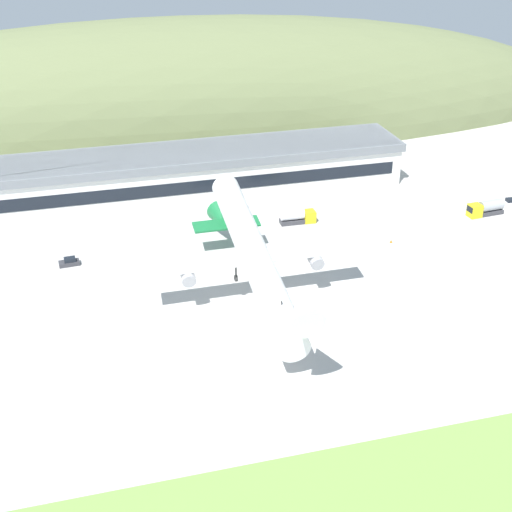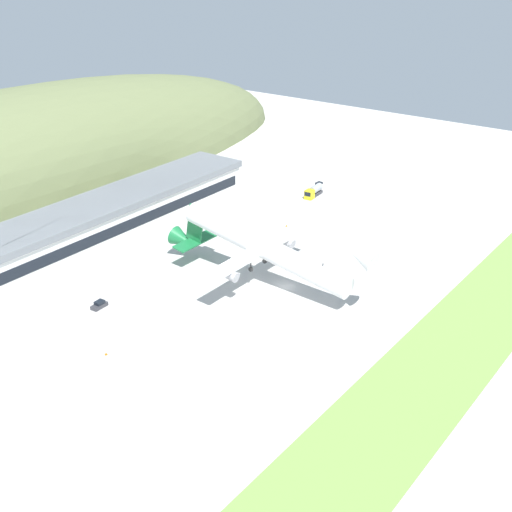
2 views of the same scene
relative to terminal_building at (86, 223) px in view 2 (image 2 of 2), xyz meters
name	(u,v)px [view 2 (image 2 of 2)]	position (x,y,z in m)	size (l,w,h in m)	color
ground_plane	(286,286)	(9.91, -54.48, -5.67)	(330.56, 330.56, 0.00)	#B7B5AF
grass_strip_foreground	(458,343)	(9.91, -95.14, -5.63)	(297.50, 19.18, 0.08)	#759947
hill_backdrop	(1,195)	(9.05, 49.47, -5.67)	(262.38, 62.65, 60.66)	#667047
terminal_building	(86,223)	(0.00, 0.00, 0.00)	(108.98, 16.45, 10.01)	white
cargo_airplane	(262,248)	(7.62, -49.42, 3.38)	(36.09, 54.62, 14.18)	white
service_car_1	(99,305)	(-21.71, -27.85, -5.06)	(3.82, 2.01, 1.49)	#333338
service_car_2	(319,185)	(72.47, -24.77, -5.04)	(3.90, 2.10, 1.53)	silver
fuel_truck	(213,227)	(24.41, -21.30, -4.14)	(7.47, 2.66, 3.33)	gold
box_truck	(314,191)	(64.19, -27.90, -4.16)	(8.21, 2.93, 3.15)	gold
traffic_cone_0	(286,226)	(39.48, -34.71, -5.39)	(0.52, 0.52, 0.58)	orange
traffic_cone_1	(106,353)	(-33.74, -42.81, -5.39)	(0.52, 0.52, 0.58)	orange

